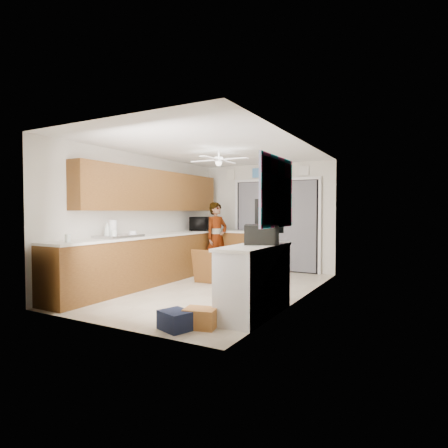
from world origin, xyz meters
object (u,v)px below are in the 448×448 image
at_px(navy_crate, 176,320).
at_px(dog, 246,266).
at_px(cardboard_box, 200,318).
at_px(man, 217,238).
at_px(suitcase, 261,234).
at_px(paper_towel_roll, 113,229).
at_px(cup, 133,234).
at_px(microwave, 201,224).
at_px(soap_bottle, 107,230).

relative_size(navy_crate, dog, 0.72).
relative_size(cardboard_box, man, 0.24).
xyz_separation_m(man, dog, (0.74, 0.00, -0.60)).
distance_m(suitcase, man, 3.28).
distance_m(paper_towel_roll, suitcase, 2.73).
relative_size(cup, man, 0.08).
bearing_deg(suitcase, cup, 153.37).
relative_size(cup, suitcase, 0.22).
bearing_deg(microwave, paper_towel_roll, 159.32).
distance_m(paper_towel_roll, navy_crate, 2.67).
distance_m(soap_bottle, navy_crate, 2.60).
relative_size(paper_towel_roll, man, 0.19).
xyz_separation_m(cup, dog, (1.10, 2.32, -0.79)).
xyz_separation_m(soap_bottle, navy_crate, (2.18, -1.03, -0.96)).
distance_m(microwave, man, 0.53).
distance_m(paper_towel_roll, dog, 3.03).
bearing_deg(navy_crate, suitcase, 67.35).
relative_size(cup, cardboard_box, 0.35).
bearing_deg(suitcase, microwave, 112.57).
relative_size(microwave, man, 0.36).
bearing_deg(navy_crate, soap_bottle, 154.57).
distance_m(suitcase, navy_crate, 1.69).
distance_m(man, dog, 0.95).
distance_m(cup, dog, 2.69).
bearing_deg(microwave, navy_crate, -169.09).
bearing_deg(cup, soap_bottle, -118.10).
height_order(soap_bottle, cardboard_box, soap_bottle).
distance_m(paper_towel_roll, man, 2.66).
relative_size(microwave, suitcase, 0.94).
bearing_deg(soap_bottle, cup, 61.90).
relative_size(paper_towel_roll, cardboard_box, 0.79).
distance_m(microwave, dog, 1.48).
bearing_deg(paper_towel_roll, dog, 62.82).
xyz_separation_m(cardboard_box, man, (-1.82, 3.55, 0.68)).
bearing_deg(cardboard_box, suitcase, 73.56).
relative_size(paper_towel_roll, dog, 0.59).
xyz_separation_m(cup, suitcase, (2.50, -0.14, 0.08)).
height_order(paper_towel_roll, cardboard_box, paper_towel_roll).
xyz_separation_m(soap_bottle, suitcase, (2.71, 0.25, -0.00)).
xyz_separation_m(cup, paper_towel_roll, (-0.22, -0.26, 0.10)).
xyz_separation_m(soap_bottle, man, (0.57, 2.72, -0.28)).
bearing_deg(microwave, suitcase, -151.52).
xyz_separation_m(paper_towel_roll, man, (0.58, 2.58, -0.29)).
bearing_deg(dog, cup, -103.46).
relative_size(microwave, navy_crate, 1.59).
relative_size(soap_bottle, dog, 0.53).
height_order(paper_towel_roll, man, man).
distance_m(soap_bottle, cardboard_box, 2.71).
distance_m(cup, cardboard_box, 2.65).
height_order(microwave, navy_crate, microwave).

